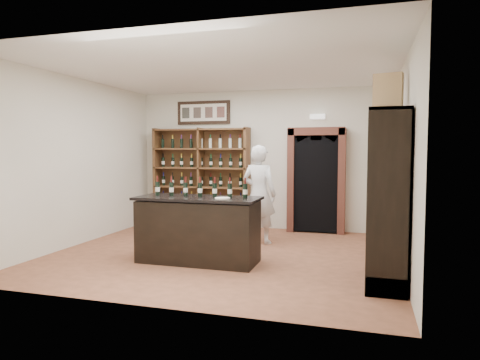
# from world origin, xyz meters

# --- Properties ---
(floor) EXTENTS (5.50, 5.50, 0.00)m
(floor) POSITION_xyz_m (0.00, 0.00, 0.00)
(floor) COLOR #9A593D
(floor) RESTS_ON ground
(ceiling) EXTENTS (5.50, 5.50, 0.00)m
(ceiling) POSITION_xyz_m (0.00, 0.00, 3.00)
(ceiling) COLOR white
(ceiling) RESTS_ON wall_back
(wall_back) EXTENTS (5.50, 0.04, 3.00)m
(wall_back) POSITION_xyz_m (0.00, 2.50, 1.50)
(wall_back) COLOR silver
(wall_back) RESTS_ON ground
(wall_left) EXTENTS (0.04, 5.00, 3.00)m
(wall_left) POSITION_xyz_m (-2.75, 0.00, 1.50)
(wall_left) COLOR silver
(wall_left) RESTS_ON ground
(wall_right) EXTENTS (0.04, 5.00, 3.00)m
(wall_right) POSITION_xyz_m (2.75, 0.00, 1.50)
(wall_right) COLOR silver
(wall_right) RESTS_ON ground
(wine_shelf) EXTENTS (2.20, 0.38, 2.20)m
(wine_shelf) POSITION_xyz_m (-1.30, 2.33, 1.10)
(wine_shelf) COLOR brown
(wine_shelf) RESTS_ON ground
(framed_picture) EXTENTS (1.25, 0.04, 0.52)m
(framed_picture) POSITION_xyz_m (-1.30, 2.47, 2.55)
(framed_picture) COLOR black
(framed_picture) RESTS_ON wall_back
(arched_doorway) EXTENTS (1.17, 0.35, 2.17)m
(arched_doorway) POSITION_xyz_m (1.25, 2.33, 1.14)
(arched_doorway) COLOR black
(arched_doorway) RESTS_ON ground
(emergency_light) EXTENTS (0.30, 0.10, 0.10)m
(emergency_light) POSITION_xyz_m (1.25, 2.42, 2.40)
(emergency_light) COLOR white
(emergency_light) RESTS_ON wall_back
(tasting_counter) EXTENTS (1.88, 0.78, 1.00)m
(tasting_counter) POSITION_xyz_m (-0.20, -0.60, 0.49)
(tasting_counter) COLOR black
(tasting_counter) RESTS_ON ground
(counter_bottle_0) EXTENTS (0.07, 0.07, 0.30)m
(counter_bottle_0) POSITION_xyz_m (-0.92, -0.51, 1.11)
(counter_bottle_0) COLOR black
(counter_bottle_0) RESTS_ON tasting_counter
(counter_bottle_1) EXTENTS (0.07, 0.07, 0.30)m
(counter_bottle_1) POSITION_xyz_m (-0.68, -0.51, 1.11)
(counter_bottle_1) COLOR black
(counter_bottle_1) RESTS_ON tasting_counter
(counter_bottle_2) EXTENTS (0.07, 0.07, 0.30)m
(counter_bottle_2) POSITION_xyz_m (-0.44, -0.51, 1.11)
(counter_bottle_2) COLOR black
(counter_bottle_2) RESTS_ON tasting_counter
(counter_bottle_3) EXTENTS (0.07, 0.07, 0.30)m
(counter_bottle_3) POSITION_xyz_m (-0.20, -0.51, 1.11)
(counter_bottle_3) COLOR black
(counter_bottle_3) RESTS_ON tasting_counter
(counter_bottle_4) EXTENTS (0.07, 0.07, 0.30)m
(counter_bottle_4) POSITION_xyz_m (0.04, -0.51, 1.11)
(counter_bottle_4) COLOR black
(counter_bottle_4) RESTS_ON tasting_counter
(counter_bottle_5) EXTENTS (0.07, 0.07, 0.30)m
(counter_bottle_5) POSITION_xyz_m (0.28, -0.51, 1.11)
(counter_bottle_5) COLOR black
(counter_bottle_5) RESTS_ON tasting_counter
(counter_bottle_6) EXTENTS (0.07, 0.07, 0.30)m
(counter_bottle_6) POSITION_xyz_m (0.52, -0.51, 1.11)
(counter_bottle_6) COLOR black
(counter_bottle_6) RESTS_ON tasting_counter
(side_cabinet) EXTENTS (0.48, 1.20, 2.20)m
(side_cabinet) POSITION_xyz_m (2.52, -0.90, 0.75)
(side_cabinet) COLOR black
(side_cabinet) RESTS_ON ground
(shopkeeper) EXTENTS (0.73, 0.56, 1.80)m
(shopkeeper) POSITION_xyz_m (0.36, 0.99, 0.90)
(shopkeeper) COLOR silver
(shopkeeper) RESTS_ON ground
(plate) EXTENTS (0.22, 0.22, 0.02)m
(plate) POSITION_xyz_m (0.24, -0.73, 1.01)
(plate) COLOR silver
(plate) RESTS_ON tasting_counter
(wine_crate) EXTENTS (0.40, 0.23, 0.52)m
(wine_crate) POSITION_xyz_m (2.50, -0.50, 2.46)
(wine_crate) COLOR tan
(wine_crate) RESTS_ON side_cabinet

